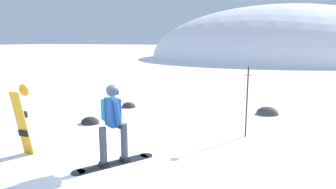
# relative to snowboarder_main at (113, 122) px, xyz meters

# --- Properties ---
(ground_plane) EXTENTS (300.00, 300.00, 0.00)m
(ground_plane) POSITION_rel_snowboarder_main_xyz_m (-0.00, 0.15, -0.92)
(ground_plane) COLOR white
(ridge_peak_main) EXTENTS (37.14, 33.43, 14.94)m
(ridge_peak_main) POSITION_rel_snowboarder_main_xyz_m (1.31, 41.56, -0.92)
(ridge_peak_main) COLOR white
(ridge_peak_main) RESTS_ON ground
(snowboarder_main) EXTENTS (1.13, 1.59, 1.71)m
(snowboarder_main) POSITION_rel_snowboarder_main_xyz_m (0.00, 0.00, 0.00)
(snowboarder_main) COLOR black
(snowboarder_main) RESTS_ON ground
(spare_snowboard) EXTENTS (0.28, 0.32, 1.64)m
(spare_snowboard) POSITION_rel_snowboarder_main_xyz_m (-2.13, -0.38, -0.09)
(spare_snowboard) COLOR orange
(spare_snowboard) RESTS_ON ground
(piste_marker_near) EXTENTS (0.20, 0.20, 1.95)m
(piste_marker_near) POSITION_rel_snowboarder_main_xyz_m (2.32, 2.94, 0.19)
(piste_marker_near) COLOR black
(piste_marker_near) RESTS_ON ground
(rock_dark) EXTENTS (0.56, 0.48, 0.39)m
(rock_dark) POSITION_rel_snowboarder_main_xyz_m (-2.47, 4.89, -0.92)
(rock_dark) COLOR #383333
(rock_dark) RESTS_ON ground
(rock_mid) EXTENTS (0.77, 0.65, 0.54)m
(rock_mid) POSITION_rel_snowboarder_main_xyz_m (2.67, 5.80, -0.92)
(rock_mid) COLOR #4C4742
(rock_mid) RESTS_ON ground
(rock_small) EXTENTS (0.60, 0.51, 0.42)m
(rock_small) POSITION_rel_snowboarder_main_xyz_m (-2.42, 2.39, -0.92)
(rock_small) COLOR #282628
(rock_small) RESTS_ON ground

